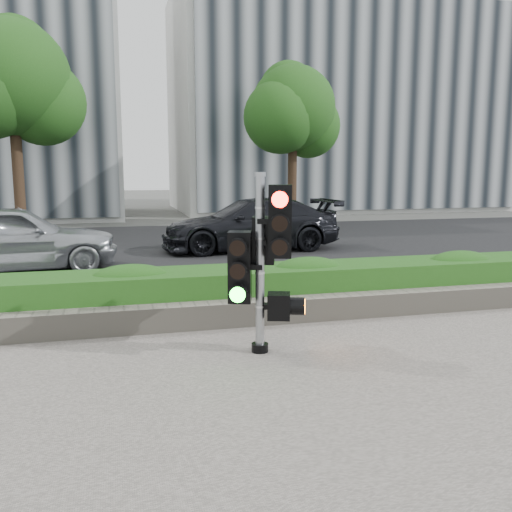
{
  "coord_description": "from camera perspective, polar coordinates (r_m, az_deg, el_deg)",
  "views": [
    {
      "loc": [
        -1.36,
        -5.27,
        2.15
      ],
      "look_at": [
        0.16,
        0.6,
        1.2
      ],
      "focal_mm": 38.0,
      "sensor_mm": 36.0,
      "label": 1
    }
  ],
  "objects": [
    {
      "name": "ground",
      "position": [
        5.85,
        -0.01,
        -12.7
      ],
      "size": [
        120.0,
        120.0,
        0.0
      ],
      "primitive_type": "plane",
      "color": "#51514C",
      "rests_on": "ground"
    },
    {
      "name": "road",
      "position": [
        15.48,
        -9.3,
        0.81
      ],
      "size": [
        60.0,
        13.0,
        0.02
      ],
      "primitive_type": "cube",
      "color": "black",
      "rests_on": "ground"
    },
    {
      "name": "curb",
      "position": [
        8.78,
        -5.17,
        -4.94
      ],
      "size": [
        60.0,
        0.25,
        0.12
      ],
      "primitive_type": "cube",
      "color": "gray",
      "rests_on": "ground"
    },
    {
      "name": "stone_wall",
      "position": [
        7.55,
        -3.64,
        -6.12
      ],
      "size": [
        12.0,
        0.32,
        0.34
      ],
      "primitive_type": "cube",
      "color": "gray",
      "rests_on": "sidewalk"
    },
    {
      "name": "hedge",
      "position": [
        8.13,
        -4.51,
        -3.81
      ],
      "size": [
        12.0,
        1.0,
        0.68
      ],
      "primitive_type": "cube",
      "color": "green",
      "rests_on": "sidewalk"
    },
    {
      "name": "building_right",
      "position": [
        32.92,
        7.97,
        15.51
      ],
      "size": [
        18.0,
        10.0,
        12.0
      ],
      "primitive_type": "cube",
      "color": "#B7B7B2",
      "rests_on": "ground"
    },
    {
      "name": "tree_left",
      "position": [
        20.28,
        -24.32,
        16.32
      ],
      "size": [
        4.61,
        4.03,
        7.34
      ],
      "color": "black",
      "rests_on": "ground"
    },
    {
      "name": "tree_right",
      "position": [
        22.04,
        3.83,
        14.93
      ],
      "size": [
        4.1,
        3.58,
        6.53
      ],
      "color": "black",
      "rests_on": "ground"
    },
    {
      "name": "traffic_signal",
      "position": [
        6.3,
        0.7,
        0.18
      ],
      "size": [
        0.78,
        0.64,
        2.12
      ],
      "rotation": [
        0.0,
        0.0,
        -0.31
      ],
      "color": "black",
      "rests_on": "sidewalk"
    },
    {
      "name": "car_silver",
      "position": [
        12.58,
        -24.38,
        1.73
      ],
      "size": [
        4.53,
        2.3,
        1.48
      ],
      "primitive_type": "imported",
      "rotation": [
        0.0,
        0.0,
        1.7
      ],
      "color": "#B1B5B9",
      "rests_on": "road"
    },
    {
      "name": "car_dark",
      "position": [
        14.85,
        -0.57,
        3.36
      ],
      "size": [
        4.94,
        2.2,
        1.41
      ],
      "primitive_type": "imported",
      "rotation": [
        0.0,
        0.0,
        -1.52
      ],
      "color": "black",
      "rests_on": "road"
    }
  ]
}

